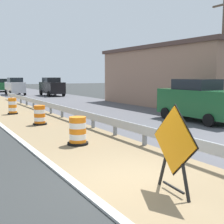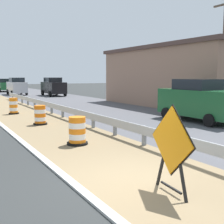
{
  "view_description": "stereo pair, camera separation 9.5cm",
  "coord_description": "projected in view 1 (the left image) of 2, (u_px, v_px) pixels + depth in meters",
  "views": [
    {
      "loc": [
        -3.81,
        -5.45,
        2.44
      ],
      "look_at": [
        2.56,
        5.44,
        0.88
      ],
      "focal_mm": 47.46,
      "sensor_mm": 36.0,
      "label": 1
    },
    {
      "loc": [
        -3.72,
        -5.5,
        2.44
      ],
      "look_at": [
        2.56,
        5.44,
        0.88
      ],
      "focal_mm": 47.46,
      "sensor_mm": 36.0,
      "label": 2
    }
  ],
  "objects": [
    {
      "name": "guardrail_median",
      "position": [
        127.0,
        127.0,
        11.2
      ],
      "size": [
        0.18,
        44.42,
        0.71
      ],
      "color": "#999EA3",
      "rests_on": "ground"
    },
    {
      "name": "curb_near_edge",
      "position": [
        84.0,
        192.0,
        6.23
      ],
      "size": [
        0.2,
        120.0,
        0.11
      ],
      "primitive_type": "cube",
      "color": "#ADADA8",
      "rests_on": "ground"
    },
    {
      "name": "traffic_barrel_nearest",
      "position": [
        78.0,
        132.0,
        10.48
      ],
      "size": [
        0.75,
        0.75,
        0.99
      ],
      "color": "orange",
      "rests_on": "ground"
    },
    {
      "name": "ground_plane",
      "position": [
        135.0,
        181.0,
        6.88
      ],
      "size": [
        160.0,
        160.0,
        0.0
      ],
      "primitive_type": "plane",
      "color": "#2B2D2D"
    },
    {
      "name": "roadside_shop_near",
      "position": [
        183.0,
        76.0,
        24.71
      ],
      "size": [
        7.79,
        13.86,
        4.77
      ],
      "color": "#93705B",
      "rests_on": "ground"
    },
    {
      "name": "warning_sign_diamond",
      "position": [
        174.0,
        145.0,
        6.06
      ],
      "size": [
        0.2,
        1.49,
        1.88
      ],
      "rotation": [
        0.0,
        0.0,
        3.03
      ],
      "color": "black",
      "rests_on": "ground"
    },
    {
      "name": "car_mid_far_lane",
      "position": [
        52.0,
        87.0,
        35.68
      ],
      "size": [
        2.06,
        4.53,
        2.2
      ],
      "rotation": [
        0.0,
        0.0,
        -1.58
      ],
      "color": "black",
      "rests_on": "ground"
    },
    {
      "name": "car_lead_far_lane",
      "position": [
        2.0,
        85.0,
        44.98
      ],
      "size": [
        2.08,
        4.46,
        1.96
      ],
      "rotation": [
        0.0,
        0.0,
        1.57
      ],
      "color": "#195128",
      "rests_on": "ground"
    },
    {
      "name": "car_lead_near_lane",
      "position": [
        15.0,
        86.0,
        37.41
      ],
      "size": [
        2.02,
        4.64,
        2.17
      ],
      "rotation": [
        0.0,
        0.0,
        1.55
      ],
      "color": "silver",
      "rests_on": "ground"
    },
    {
      "name": "traffic_barrel_mid",
      "position": [
        13.0,
        107.0,
        18.75
      ],
      "size": [
        0.63,
        0.63,
        1.03
      ],
      "color": "orange",
      "rests_on": "ground"
    },
    {
      "name": "traffic_barrel_close",
      "position": [
        40.0,
        116.0,
        14.72
      ],
      "size": [
        0.69,
        0.69,
        0.97
      ],
      "color": "orange",
      "rests_on": "ground"
    },
    {
      "name": "car_trailing_near_lane",
      "position": [
        198.0,
        100.0,
        15.8
      ],
      "size": [
        2.07,
        4.72,
        2.25
      ],
      "rotation": [
        0.0,
        0.0,
        -1.57
      ],
      "color": "#195128",
      "rests_on": "ground"
    },
    {
      "name": "median_dirt_strip",
      "position": [
        157.0,
        176.0,
        7.21
      ],
      "size": [
        3.71,
        120.0,
        0.01
      ],
      "primitive_type": "cube",
      "color": "#7F6B4C",
      "rests_on": "ground"
    },
    {
      "name": "utility_pole_near",
      "position": [
        223.0,
        54.0,
        17.86
      ],
      "size": [
        0.24,
        1.8,
        7.14
      ],
      "color": "brown",
      "rests_on": "ground"
    }
  ]
}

